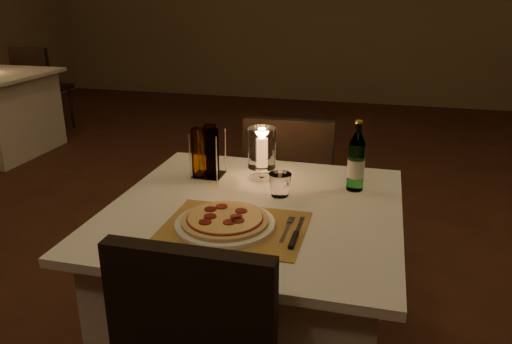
% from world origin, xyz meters
% --- Properties ---
extents(floor, '(8.00, 10.00, 0.02)m').
position_xyz_m(floor, '(0.00, 0.00, -0.01)').
color(floor, '#452116').
rests_on(floor, ground).
extents(main_table, '(1.00, 1.00, 0.74)m').
position_xyz_m(main_table, '(0.19, -0.22, 0.37)').
color(main_table, silver).
rests_on(main_table, ground).
extents(chair_far, '(0.42, 0.42, 0.90)m').
position_xyz_m(chair_far, '(0.19, 0.49, 0.55)').
color(chair_far, black).
rests_on(chair_far, ground).
extents(placemat, '(0.45, 0.34, 0.00)m').
position_xyz_m(placemat, '(0.17, -0.40, 0.74)').
color(placemat, '#A47938').
rests_on(placemat, main_table).
extents(plate, '(0.32, 0.32, 0.01)m').
position_xyz_m(plate, '(0.14, -0.40, 0.75)').
color(plate, white).
rests_on(plate, placemat).
extents(pizza, '(0.28, 0.28, 0.02)m').
position_xyz_m(pizza, '(0.14, -0.40, 0.77)').
color(pizza, '#D8B77F').
rests_on(pizza, plate).
extents(fork, '(0.02, 0.18, 0.00)m').
position_xyz_m(fork, '(0.33, -0.37, 0.75)').
color(fork, silver).
rests_on(fork, placemat).
extents(knife, '(0.02, 0.22, 0.01)m').
position_xyz_m(knife, '(0.37, -0.43, 0.75)').
color(knife, black).
rests_on(knife, placemat).
extents(tumbler, '(0.08, 0.08, 0.08)m').
position_xyz_m(tumbler, '(0.25, -0.10, 0.78)').
color(tumbler, white).
rests_on(tumbler, main_table).
extents(water_bottle, '(0.06, 0.06, 0.27)m').
position_xyz_m(water_bottle, '(0.51, 0.02, 0.85)').
color(water_bottle, '#61B56C').
rests_on(water_bottle, main_table).
extents(hurricane_candle, '(0.11, 0.11, 0.21)m').
position_xyz_m(hurricane_candle, '(0.15, 0.04, 0.86)').
color(hurricane_candle, white).
rests_on(hurricane_candle, main_table).
extents(cruet_caddy, '(0.12, 0.12, 0.21)m').
position_xyz_m(cruet_caddy, '(-0.07, 0.01, 0.84)').
color(cruet_caddy, white).
rests_on(cruet_caddy, main_table).
extents(neighbor_chair_lb, '(0.42, 0.42, 0.90)m').
position_xyz_m(neighbor_chair_lb, '(-2.88, 2.68, 0.55)').
color(neighbor_chair_lb, black).
rests_on(neighbor_chair_lb, ground).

